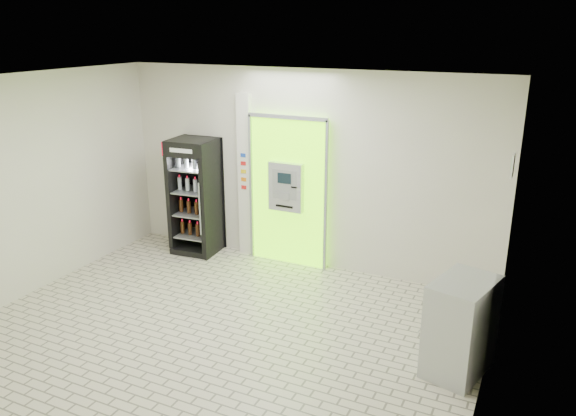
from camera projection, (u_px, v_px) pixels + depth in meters
The scene contains 7 objects.
ground at pixel (218, 335), 6.79m from camera, with size 6.00×6.00×0.00m, color #BEB69D.
room_shell at pixel (212, 190), 6.22m from camera, with size 6.00×6.00×6.00m.
atm_assembly at pixel (289, 190), 8.58m from camera, with size 1.30×0.24×2.33m.
pillar at pixel (245, 176), 8.89m from camera, with size 0.22×0.11×2.60m.
beverage_cooler at pixel (196, 198), 9.10m from camera, with size 0.75×0.70×1.88m.
steel_cabinet at pixel (461, 327), 5.95m from camera, with size 0.73×0.91×1.06m.
exit_sign at pixel (513, 165), 6.12m from camera, with size 0.02×0.22×0.26m.
Camera 1 is at (3.33, -5.04, 3.57)m, focal length 35.00 mm.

